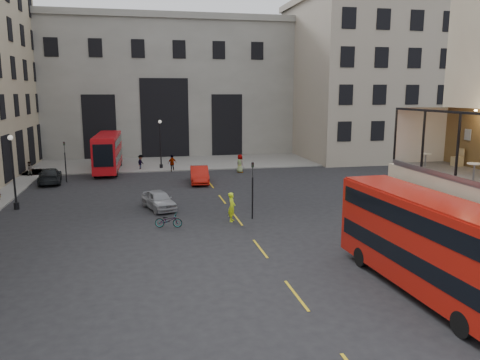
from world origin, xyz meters
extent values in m
plane|color=black|center=(0.00, 0.00, 0.00)|extent=(140.00, 140.00, 0.00)
cube|color=black|center=(4.98, 0.00, 2.00)|extent=(0.08, 9.20, 3.00)
cube|color=beige|center=(6.50, 5.00, 6.05)|extent=(3.00, 0.04, 2.90)
cube|color=slate|center=(5.00, 0.00, 4.70)|extent=(0.12, 10.00, 0.18)
cube|color=black|center=(5.00, 0.00, 7.45)|extent=(0.12, 10.00, 0.10)
cube|color=beige|center=(7.92, 3.20, 6.20)|extent=(0.04, 0.45, 0.55)
cylinder|color=#FFD899|center=(7.30, 2.00, 7.45)|extent=(0.12, 0.12, 0.05)
cube|color=tan|center=(6.50, 0.00, 2.25)|extent=(3.00, 11.00, 4.50)
cube|color=gray|center=(-5.00, 48.00, 9.00)|extent=(34.00, 10.00, 18.00)
cube|color=gray|center=(-5.00, 48.00, 17.60)|extent=(35.00, 10.60, 0.80)
cube|color=black|center=(-5.00, 42.96, 5.00)|extent=(6.00, 0.12, 10.00)
cube|color=black|center=(-13.00, 42.96, 4.00)|extent=(4.00, 0.12, 8.00)
cube|color=black|center=(3.00, 42.96, 4.00)|extent=(4.00, 0.12, 8.00)
cube|color=gray|center=(20.00, 40.00, 10.00)|extent=(16.00, 18.00, 20.00)
cube|color=gray|center=(20.00, 40.00, 19.60)|extent=(16.60, 18.60, 0.80)
cube|color=slate|center=(-6.00, 38.00, 0.06)|extent=(40.00, 12.00, 0.12)
cylinder|color=black|center=(-1.00, 12.00, 1.40)|extent=(0.10, 0.10, 2.80)
imported|color=black|center=(-1.00, 12.00, 3.30)|extent=(0.16, 0.20, 1.00)
cylinder|color=black|center=(-15.00, 28.00, 1.40)|extent=(0.10, 0.10, 2.80)
imported|color=black|center=(-15.00, 28.00, 3.30)|extent=(0.16, 0.20, 1.00)
cylinder|color=black|center=(-17.00, 18.00, 2.50)|extent=(0.14, 0.14, 5.00)
cylinder|color=black|center=(-17.00, 18.00, 0.25)|extent=(0.36, 0.36, 0.50)
sphere|color=silver|center=(-17.00, 18.00, 5.15)|extent=(0.36, 0.36, 0.36)
cylinder|color=black|center=(-6.00, 34.00, 2.50)|extent=(0.14, 0.14, 5.00)
cylinder|color=black|center=(-6.00, 34.00, 0.25)|extent=(0.36, 0.36, 0.50)
sphere|color=silver|center=(-6.00, 34.00, 5.15)|extent=(0.36, 0.36, 0.36)
cube|color=#A6140B|center=(3.32, -0.72, 2.19)|extent=(2.87, 10.38, 3.64)
cube|color=black|center=(3.32, -0.72, 1.68)|extent=(2.88, 9.82, 0.75)
cube|color=black|center=(3.32, -0.72, 3.31)|extent=(2.88, 9.82, 0.75)
cube|color=#A6140B|center=(3.32, -0.72, 4.04)|extent=(2.77, 10.17, 0.11)
cylinder|color=black|center=(2.10, 2.50, 0.47)|extent=(0.31, 0.95, 0.93)
cylinder|color=black|center=(4.19, 2.61, 0.47)|extent=(0.31, 0.95, 0.93)
cylinder|color=black|center=(2.47, -4.37, 0.47)|extent=(0.31, 0.95, 0.93)
cube|color=#B90C12|center=(-11.52, 33.50, 2.12)|extent=(2.50, 9.98, 3.52)
cube|color=black|center=(-11.52, 33.50, 1.62)|extent=(2.53, 9.44, 0.72)
cube|color=black|center=(-11.52, 33.50, 3.20)|extent=(2.53, 9.44, 0.72)
cube|color=#B90C12|center=(-11.52, 33.50, 3.91)|extent=(2.41, 9.78, 0.11)
cylinder|color=black|center=(-12.45, 36.70, 0.45)|extent=(0.27, 0.91, 0.90)
cylinder|color=black|center=(-10.44, 36.65, 0.45)|extent=(0.27, 0.91, 0.90)
cylinder|color=black|center=(-12.62, 30.05, 0.45)|extent=(0.27, 0.91, 0.90)
cylinder|color=black|center=(-10.60, 30.00, 0.45)|extent=(0.27, 0.91, 0.90)
imported|color=#97999F|center=(-6.97, 15.92, 0.68)|extent=(2.71, 4.28, 1.36)
imported|color=#B3140B|center=(-2.90, 25.11, 0.77)|extent=(1.98, 4.76, 1.53)
imported|color=black|center=(-16.42, 27.84, 0.71)|extent=(2.58, 5.08, 1.41)
imported|color=gray|center=(-6.57, 11.11, 0.44)|extent=(1.77, 0.94, 0.89)
imported|color=#DCFF1A|center=(-2.46, 11.67, 0.95)|extent=(0.68, 0.81, 1.90)
imported|color=gray|center=(-18.88, 31.53, 0.77)|extent=(0.77, 0.61, 1.55)
imported|color=gray|center=(-8.17, 33.65, 0.83)|extent=(1.00, 1.23, 1.66)
imported|color=gray|center=(-4.93, 32.09, 0.88)|extent=(1.11, 0.84, 1.75)
imported|color=gray|center=(1.95, 29.87, 0.95)|extent=(0.98, 1.11, 1.90)
cylinder|color=silver|center=(5.64, -0.30, 5.33)|extent=(0.60, 0.60, 0.04)
cylinder|color=slate|center=(5.64, -0.30, 4.97)|extent=(0.08, 0.08, 0.70)
cylinder|color=slate|center=(5.64, -0.30, 4.61)|extent=(0.44, 0.44, 0.03)
cylinder|color=silver|center=(5.81, 3.41, 5.27)|extent=(0.55, 0.55, 0.04)
cylinder|color=slate|center=(5.81, 3.41, 4.94)|extent=(0.07, 0.07, 0.64)
cylinder|color=slate|center=(5.81, 3.41, 4.61)|extent=(0.40, 0.40, 0.03)
cube|color=tan|center=(7.56, 3.35, 4.84)|extent=(0.45, 0.45, 0.48)
cube|color=tan|center=(7.76, 3.34, 5.29)|extent=(0.05, 0.44, 0.42)
camera|label=1|loc=(-8.05, -17.26, 8.29)|focal=35.00mm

